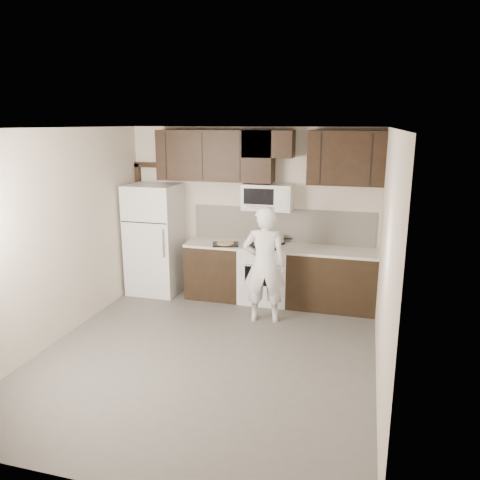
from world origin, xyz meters
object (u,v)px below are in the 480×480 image
at_px(person, 264,265).
at_px(stove, 265,273).
at_px(refrigerator, 155,239).
at_px(microwave, 268,197).

bearing_deg(person, stove, -88.58).
xyz_separation_m(stove, person, (0.15, -0.76, 0.37)).
distance_m(stove, refrigerator, 1.90).
bearing_deg(refrigerator, person, -19.62).
bearing_deg(refrigerator, microwave, 5.15).
distance_m(stove, microwave, 1.20).
bearing_deg(person, microwave, -90.06).
xyz_separation_m(microwave, refrigerator, (-1.85, -0.17, -0.75)).
bearing_deg(stove, person, -78.60).
distance_m(stove, person, 0.86).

